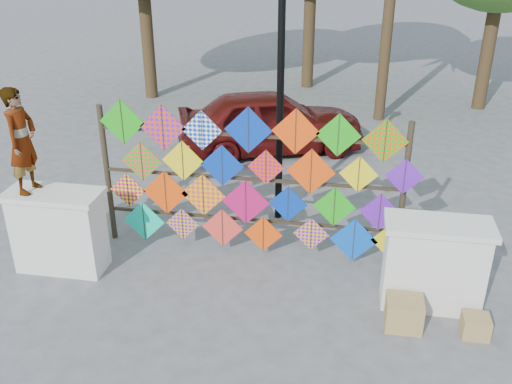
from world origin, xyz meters
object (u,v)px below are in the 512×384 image
(kite_rack, at_px, (252,182))
(lamppost, at_px, (281,68))
(sedan, at_px, (271,121))
(vendor_woman, at_px, (22,141))

(kite_rack, bearing_deg, lamppost, 78.95)
(kite_rack, xyz_separation_m, sedan, (-0.37, 4.47, -0.52))
(sedan, bearing_deg, vendor_woman, 133.31)
(vendor_woman, relative_size, lamppost, 0.34)
(sedan, relative_size, lamppost, 0.94)
(vendor_woman, distance_m, lamppost, 4.04)
(kite_rack, xyz_separation_m, vendor_woman, (-3.08, -0.93, 0.81))
(kite_rack, relative_size, vendor_woman, 3.22)
(vendor_woman, xyz_separation_m, sedan, (2.71, 5.40, -1.33))
(lamppost, bearing_deg, vendor_woman, -146.53)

